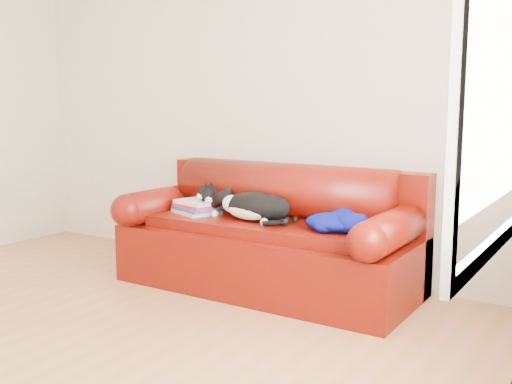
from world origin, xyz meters
TOP-DOWN VIEW (x-y plane):
  - ground at (0.00, 0.00)m, footprint 4.50×4.50m
  - room_shell at (0.12, 0.02)m, footprint 4.52×4.02m
  - sofa_base at (0.50, 1.49)m, footprint 2.10×0.90m
  - sofa_back at (0.50, 1.74)m, footprint 2.10×1.01m
  - book_stack at (-0.06, 1.42)m, footprint 0.40×0.36m
  - cat at (0.46, 1.41)m, footprint 0.70×0.28m
  - blanket at (1.07, 1.42)m, footprint 0.48×0.39m

SIDE VIEW (x-z plane):
  - ground at x=0.00m, z-range 0.00..0.00m
  - sofa_base at x=0.50m, z-range -0.01..0.49m
  - sofa_back at x=0.50m, z-range 0.10..0.98m
  - book_stack at x=-0.06m, z-range 0.50..0.60m
  - blanket at x=1.07m, z-range 0.49..0.63m
  - cat at x=0.46m, z-range 0.47..0.72m
  - room_shell at x=0.12m, z-range 0.36..2.97m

